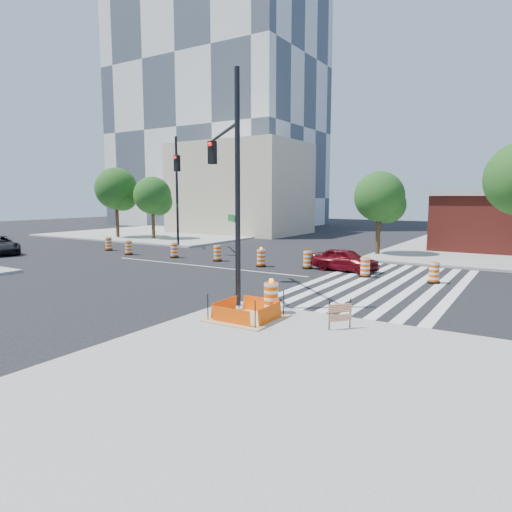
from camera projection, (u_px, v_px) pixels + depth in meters
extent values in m
plane|color=black|center=(203.00, 266.00, 27.34)|extent=(120.00, 120.00, 0.00)
cube|color=gray|center=(177.00, 232.00, 51.91)|extent=(22.00, 22.00, 0.15)
cube|color=silver|center=(323.00, 278.00, 23.26)|extent=(0.45, 13.50, 0.01)
cube|color=silver|center=(339.00, 280.00, 22.79)|extent=(0.45, 13.50, 0.01)
cube|color=silver|center=(357.00, 282.00, 22.32)|extent=(0.45, 13.50, 0.01)
cube|color=silver|center=(375.00, 284.00, 21.85)|extent=(0.45, 13.50, 0.01)
cube|color=silver|center=(394.00, 285.00, 21.38)|extent=(0.45, 13.50, 0.01)
cube|color=silver|center=(414.00, 287.00, 20.91)|extent=(0.45, 13.50, 0.01)
cube|color=silver|center=(434.00, 290.00, 20.43)|extent=(0.45, 13.50, 0.01)
cube|color=silver|center=(456.00, 292.00, 19.96)|extent=(0.45, 13.50, 0.01)
cube|color=silver|center=(203.00, 266.00, 27.34)|extent=(14.00, 0.12, 0.01)
cube|color=tan|center=(246.00, 318.00, 15.03)|extent=(2.20, 2.20, 0.05)
cube|color=#FB5205|center=(231.00, 317.00, 14.24)|extent=(1.44, 0.02, 0.55)
cube|color=#FB5205|center=(261.00, 305.00, 15.76)|extent=(1.44, 0.02, 0.55)
cube|color=#FB5205|center=(224.00, 307.00, 15.47)|extent=(0.02, 1.44, 0.55)
cube|color=#FB5205|center=(270.00, 314.00, 14.53)|extent=(0.02, 1.44, 0.55)
cylinder|color=black|center=(208.00, 307.00, 14.69)|extent=(0.04, 0.04, 0.90)
cylinder|color=black|center=(255.00, 315.00, 13.75)|extent=(0.04, 0.04, 0.90)
cylinder|color=black|center=(239.00, 297.00, 16.20)|extent=(0.04, 0.04, 0.90)
cylinder|color=black|center=(284.00, 303.00, 15.26)|extent=(0.04, 0.04, 0.90)
cube|color=silver|center=(217.00, 68.00, 65.62)|extent=(28.00, 18.00, 45.00)
cube|color=#C0B192|center=(240.00, 189.00, 51.50)|extent=(14.00, 10.00, 10.00)
imported|color=#59070F|center=(345.00, 260.00, 25.51)|extent=(3.94, 1.94, 1.29)
cylinder|color=black|center=(238.00, 190.00, 16.34)|extent=(0.19, 0.19, 8.47)
cylinder|color=black|center=(221.00, 135.00, 19.08)|extent=(4.71, 4.45, 0.13)
cube|color=black|center=(212.00, 153.00, 21.28)|extent=(0.34, 0.30, 1.06)
sphere|color=#FF0C0C|center=(210.00, 144.00, 21.08)|extent=(0.19, 0.19, 0.19)
cube|color=#0C591E|center=(232.00, 218.00, 17.49)|extent=(0.95, 0.90, 0.26)
cylinder|color=black|center=(177.00, 192.00, 37.08)|extent=(0.20, 0.20, 8.80)
cylinder|color=black|center=(177.00, 158.00, 33.55)|extent=(4.52, 4.99, 0.13)
cube|color=black|center=(177.00, 163.00, 31.37)|extent=(0.35, 0.31, 1.10)
sphere|color=#FF0C0C|center=(175.00, 157.00, 31.16)|extent=(0.20, 0.20, 0.20)
cube|color=#0C591E|center=(177.00, 205.00, 36.15)|extent=(0.92, 1.01, 0.27)
cylinder|color=black|center=(271.00, 311.00, 15.77)|extent=(0.62, 0.62, 0.10)
cylinder|color=#EF5505|center=(271.00, 297.00, 15.70)|extent=(0.50, 0.50, 0.98)
sphere|color=#FF990C|center=(271.00, 281.00, 15.63)|extent=(0.17, 0.17, 0.17)
cube|color=#EF5505|center=(340.00, 308.00, 13.78)|extent=(0.54, 0.62, 0.26)
cube|color=#EF5505|center=(340.00, 318.00, 13.82)|extent=(0.54, 0.62, 0.20)
cylinder|color=black|center=(329.00, 315.00, 13.70)|extent=(0.04, 0.04, 0.92)
cylinder|color=black|center=(350.00, 313.00, 13.91)|extent=(0.04, 0.04, 0.92)
cylinder|color=#382314|center=(117.00, 216.00, 45.07)|extent=(0.33, 0.33, 4.37)
sphere|color=#134213|center=(116.00, 189.00, 44.72)|extent=(4.10, 4.10, 4.10)
sphere|color=#134213|center=(123.00, 196.00, 44.80)|extent=(3.01, 3.01, 3.01)
sphere|color=#134213|center=(112.00, 193.00, 44.81)|extent=(2.73, 2.73, 2.73)
cylinder|color=#382314|center=(153.00, 220.00, 43.40)|extent=(0.32, 0.32, 3.78)
sphere|color=#134213|center=(152.00, 195.00, 43.09)|extent=(3.54, 3.54, 3.54)
sphere|color=#134213|center=(159.00, 202.00, 43.16)|extent=(2.60, 2.60, 2.60)
sphere|color=#134213|center=(148.00, 199.00, 43.18)|extent=(2.36, 2.36, 2.36)
cylinder|color=#382314|center=(378.00, 230.00, 31.82)|extent=(0.32, 0.32, 3.69)
sphere|color=#134213|center=(379.00, 196.00, 31.53)|extent=(3.46, 3.46, 3.46)
sphere|color=#134213|center=(388.00, 205.00, 31.59)|extent=(2.54, 2.54, 2.54)
sphere|color=#134213|center=(372.00, 202.00, 31.61)|extent=(2.30, 2.30, 2.30)
cylinder|color=black|center=(109.00, 250.00, 35.28)|extent=(0.60, 0.60, 0.10)
cylinder|color=#EF5505|center=(109.00, 243.00, 35.22)|extent=(0.48, 0.48, 0.95)
cylinder|color=black|center=(129.00, 254.00, 32.69)|extent=(0.60, 0.60, 0.10)
cylinder|color=#EF5505|center=(129.00, 247.00, 32.62)|extent=(0.48, 0.48, 0.95)
cylinder|color=black|center=(175.00, 257.00, 31.14)|extent=(0.60, 0.60, 0.10)
cylinder|color=#EF5505|center=(174.00, 250.00, 31.08)|extent=(0.48, 0.48, 0.95)
cylinder|color=black|center=(218.00, 260.00, 29.45)|extent=(0.60, 0.60, 0.10)
cylinder|color=#EF5505|center=(218.00, 253.00, 29.38)|extent=(0.48, 0.48, 0.95)
cylinder|color=black|center=(261.00, 266.00, 27.15)|extent=(0.60, 0.60, 0.10)
cylinder|color=#EF5505|center=(261.00, 257.00, 27.09)|extent=(0.48, 0.48, 0.95)
sphere|color=#FF990C|center=(261.00, 248.00, 27.02)|extent=(0.16, 0.16, 0.16)
cylinder|color=black|center=(307.00, 268.00, 26.42)|extent=(0.60, 0.60, 0.10)
cylinder|color=#EF5505|center=(308.00, 259.00, 26.35)|extent=(0.48, 0.48, 0.95)
cylinder|color=black|center=(365.00, 276.00, 23.63)|extent=(0.60, 0.60, 0.10)
cylinder|color=#EF5505|center=(365.00, 267.00, 23.56)|extent=(0.48, 0.48, 0.95)
cylinder|color=black|center=(434.00, 282.00, 21.94)|extent=(0.60, 0.60, 0.10)
cylinder|color=#EF5505|center=(434.00, 272.00, 21.87)|extent=(0.48, 0.48, 0.95)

